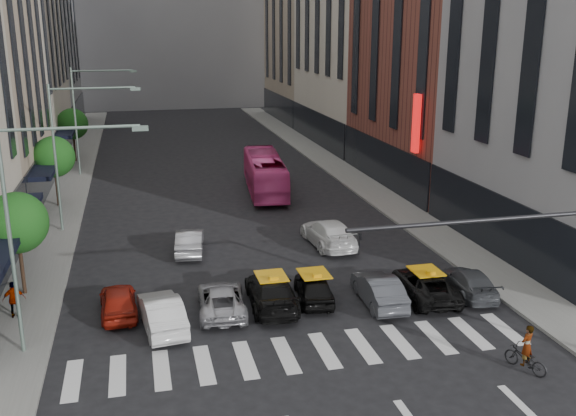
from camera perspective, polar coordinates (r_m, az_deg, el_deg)
ground at (r=24.78m, az=2.94°, el=-14.28°), size 160.00×160.00×0.00m
sidewalk_left at (r=52.27m, az=-18.96°, el=1.33°), size 3.00×96.00×0.15m
sidewalk_right at (r=54.94m, az=5.63°, el=2.80°), size 3.00×96.00×0.15m
building_left_d at (r=86.23m, az=-21.67°, el=16.53°), size 8.00×18.00×30.00m
building_right_b at (r=52.88m, az=13.01°, el=16.11°), size 8.00×18.00×26.00m
building_right_d at (r=88.62m, az=1.71°, el=16.89°), size 8.00×18.00×28.00m
tree_near at (r=32.24m, az=-22.98°, el=-1.23°), size 2.88×2.88×4.95m
tree_mid at (r=47.66m, az=-20.10°, el=4.29°), size 2.88×2.88×4.95m
tree_far at (r=63.37m, az=-18.62°, el=7.09°), size 2.88×2.88×4.95m
streetlamp_near at (r=25.66m, az=-21.66°, el=-0.03°), size 5.38×0.25×9.00m
streetlamp_mid at (r=41.22m, az=-18.81°, el=5.91°), size 5.38×0.25×9.00m
streetlamp_far at (r=57.02m, az=-17.51°, el=8.58°), size 5.38×0.25×9.00m
traffic_signal at (r=25.25m, az=20.79°, el=-3.59°), size 10.10×0.20×6.00m
liberty_sign at (r=45.13m, az=11.33°, el=7.37°), size 0.30×0.70×4.00m
car_red at (r=29.78m, az=-14.85°, el=-7.97°), size 1.78×4.00×1.34m
car_white_front at (r=28.08m, az=-11.16°, el=-9.08°), size 2.08×4.61×1.47m
car_silver at (r=29.21m, az=-5.94°, el=-8.08°), size 2.39×4.61×1.24m
taxi_left at (r=29.59m, az=-1.49°, el=-7.43°), size 2.35×5.18×1.47m
taxi_center at (r=30.22m, az=2.32°, el=-7.06°), size 2.09×4.11×1.34m
car_grey_mid at (r=30.14m, az=8.07°, el=-7.19°), size 1.68×4.37×1.42m
taxi_right at (r=31.21m, az=12.09°, el=-6.66°), size 2.60×4.94×1.33m
car_grey_curb at (r=32.10m, az=15.80°, el=-6.35°), size 2.27×4.49×1.25m
car_row2_left at (r=36.80m, az=-8.73°, el=-2.93°), size 1.99×4.33×1.37m
car_row2_right at (r=37.60m, az=3.63°, el=-2.23°), size 2.44×5.42×1.54m
bus at (r=49.44m, az=-2.07°, el=3.09°), size 3.62×10.97×3.00m
motorcycle at (r=26.11m, az=20.35°, el=-12.49°), size 1.28×1.89×0.94m
rider at (r=25.55m, az=20.62°, el=-9.97°), size 0.69×0.58×1.60m
pedestrian_far at (r=30.61m, az=-23.15°, el=-7.49°), size 0.99×0.46×1.64m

